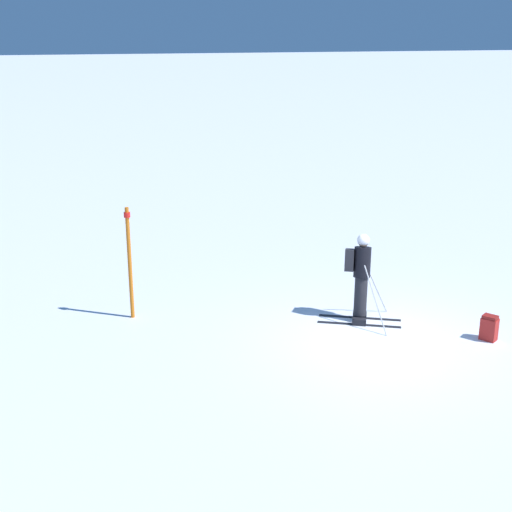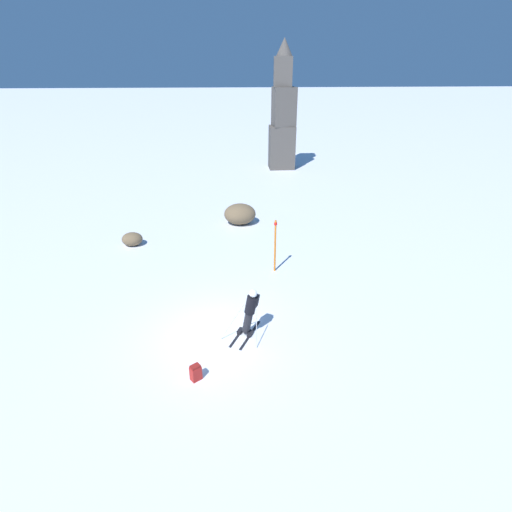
% 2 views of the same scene
% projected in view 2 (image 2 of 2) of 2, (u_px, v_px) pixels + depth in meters
% --- Properties ---
extents(ground_plane, '(300.00, 300.00, 0.00)m').
position_uv_depth(ground_plane, '(216.00, 335.00, 13.30)').
color(ground_plane, white).
extents(skier, '(1.39, 1.70, 1.80)m').
position_uv_depth(skier, '(250.00, 310.00, 12.89)').
color(skier, black).
rests_on(skier, ground).
extents(rock_pillar, '(2.10, 1.85, 9.96)m').
position_uv_depth(rock_pillar, '(283.00, 117.00, 32.66)').
color(rock_pillar, '#4C4742').
rests_on(rock_pillar, ground).
extents(spare_backpack, '(0.37, 0.35, 0.50)m').
position_uv_depth(spare_backpack, '(196.00, 373.00, 11.34)').
color(spare_backpack, '#AD231E').
rests_on(spare_backpack, ground).
extents(exposed_boulder_0, '(1.76, 1.50, 1.15)m').
position_uv_depth(exposed_boulder_0, '(240.00, 214.00, 22.29)').
color(exposed_boulder_0, brown).
rests_on(exposed_boulder_0, ground).
extents(exposed_boulder_1, '(1.01, 0.86, 0.66)m').
position_uv_depth(exposed_boulder_1, '(132.00, 239.00, 19.73)').
color(exposed_boulder_1, brown).
rests_on(exposed_boulder_1, ground).
extents(trail_marker, '(0.13, 0.13, 2.34)m').
position_uv_depth(trail_marker, '(275.00, 244.00, 16.88)').
color(trail_marker, orange).
rests_on(trail_marker, ground).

